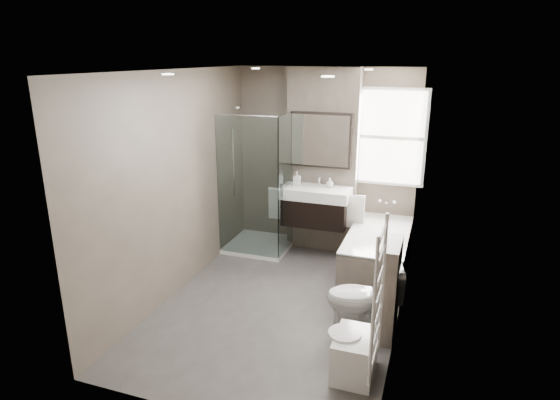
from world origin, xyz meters
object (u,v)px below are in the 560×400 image
at_px(vanity, 316,206).
at_px(bidet, 354,354).
at_px(bathtub, 378,251).
at_px(toilet, 363,298).

relative_size(vanity, bidet, 1.86).
distance_m(bathtub, toilet, 1.40).
bearing_deg(bidet, vanity, 112.60).
height_order(toilet, bidet, toilet).
distance_m(vanity, bidet, 2.69).
distance_m(vanity, bathtub, 1.07).
height_order(bathtub, toilet, toilet).
bearing_deg(toilet, bidet, -11.00).
bearing_deg(vanity, bathtub, -19.37).
bearing_deg(vanity, toilet, -60.56).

